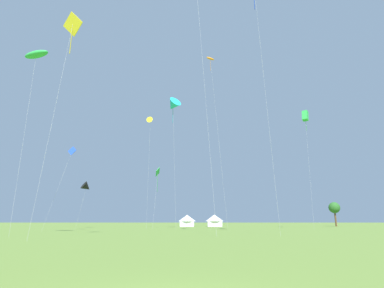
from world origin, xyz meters
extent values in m
cylinder|color=#B2B2B7|center=(8.76, 27.36, 16.90)|extent=(1.15, 0.73, 33.81)
ellipsoid|color=green|center=(-19.32, 27.40, 21.65)|extent=(3.86, 2.55, 1.08)
cylinder|color=#B2B2B7|center=(-18.85, 26.45, 10.83)|extent=(0.95, 1.91, 21.65)
cylinder|color=#B2B2B7|center=(1.63, 28.30, 17.17)|extent=(2.10, 2.15, 34.34)
cube|color=yellow|center=(-12.50, 21.74, 21.82)|extent=(2.45, 0.98, 2.43)
cylinder|color=#A79518|center=(-12.50, 21.74, 19.75)|extent=(0.08, 0.08, 2.84)
cylinder|color=#B2B2B7|center=(-12.96, 20.79, 10.91)|extent=(0.93, 1.92, 21.82)
cube|color=green|center=(23.23, 53.58, 22.66)|extent=(1.71, 1.79, 2.25)
cylinder|color=#207C31|center=(23.23, 53.58, 20.78)|extent=(0.07, 0.07, 2.61)
cylinder|color=#B2B2B7|center=(22.67, 52.60, 11.33)|extent=(1.15, 1.98, 22.67)
cube|color=blue|center=(-19.97, 42.29, 12.76)|extent=(1.57, 0.48, 1.58)
cylinder|color=#B2B2B7|center=(-21.21, 41.22, 6.38)|extent=(2.50, 2.15, 12.77)
ellipsoid|color=orange|center=(3.58, 50.88, 34.48)|extent=(2.04, 1.70, 0.72)
cylinder|color=#A75C11|center=(3.58, 50.88, 32.90)|extent=(0.04, 0.04, 2.42)
cylinder|color=#B2B2B7|center=(4.79, 49.65, 17.24)|extent=(2.45, 2.48, 34.48)
cone|color=yellow|center=(-9.29, 55.31, 22.31)|extent=(1.53, 1.54, 1.54)
cylinder|color=#B2B2B7|center=(-9.22, 54.84, 11.15)|extent=(0.15, 0.94, 22.31)
cone|color=black|center=(-23.39, 59.63, 8.60)|extent=(3.13, 3.04, 2.53)
cylinder|color=#B2B2B7|center=(-24.03, 59.20, 4.30)|extent=(1.30, 0.87, 8.60)
cone|color=#1EB7CC|center=(-4.17, 51.76, 24.43)|extent=(4.00, 4.10, 3.31)
cylinder|color=teal|center=(-4.17, 51.76, 22.19)|extent=(0.08, 0.08, 3.13)
cylinder|color=#B2B2B7|center=(-3.67, 51.17, 12.21)|extent=(1.02, 1.20, 24.43)
cube|color=green|center=(-7.57, 56.86, 11.47)|extent=(0.81, 2.09, 2.00)
cylinder|color=#207C31|center=(-7.57, 56.86, 9.12)|extent=(0.06, 0.06, 3.64)
cylinder|color=#B2B2B7|center=(-7.80, 55.92, 5.74)|extent=(0.48, 1.90, 11.48)
cube|color=white|center=(-1.87, 74.47, 0.68)|extent=(3.63, 3.63, 1.36)
cone|color=white|center=(-1.87, 74.47, 2.15)|extent=(4.54, 4.54, 1.59)
cube|color=white|center=(5.23, 74.47, 0.69)|extent=(3.69, 3.69, 1.38)
cone|color=white|center=(5.23, 74.47, 2.19)|extent=(4.61, 4.61, 1.62)
cylinder|color=brown|center=(37.58, 77.09, 1.93)|extent=(0.44, 0.44, 3.86)
sphere|color=#286023|center=(37.58, 77.09, 4.88)|extent=(2.91, 2.91, 2.91)
camera|label=1|loc=(0.53, -5.87, 1.67)|focal=28.17mm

